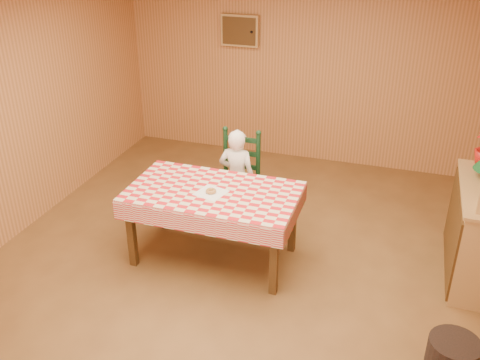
{
  "coord_description": "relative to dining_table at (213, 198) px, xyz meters",
  "views": [
    {
      "loc": [
        1.38,
        -4.0,
        3.17
      ],
      "look_at": [
        0.0,
        0.2,
        0.95
      ],
      "focal_mm": 40.0,
      "sensor_mm": 36.0,
      "label": 1
    }
  ],
  "objects": [
    {
      "name": "dining_table",
      "position": [
        0.0,
        0.0,
        0.0
      ],
      "size": [
        1.66,
        0.96,
        0.77
      ],
      "color": "#492E13",
      "rests_on": "ground"
    },
    {
      "name": "napkin",
      "position": [
        0.0,
        -0.05,
        0.08
      ],
      "size": [
        0.32,
        0.32,
        0.0
      ],
      "primitive_type": "cube",
      "rotation": [
        0.0,
        0.0,
        -0.26
      ],
      "color": "white",
      "rests_on": "dining_table"
    },
    {
      "name": "seated_child",
      "position": [
        0.0,
        0.73,
        -0.13
      ],
      "size": [
        0.41,
        0.27,
        1.12
      ],
      "primitive_type": "imported",
      "rotation": [
        0.0,
        0.0,
        3.14
      ],
      "color": "white",
      "rests_on": "ground"
    },
    {
      "name": "ladder_chair",
      "position": [
        0.0,
        0.79,
        -0.18
      ],
      "size": [
        0.44,
        0.4,
        1.08
      ],
      "color": "black",
      "rests_on": "ground"
    },
    {
      "name": "ground",
      "position": [
        0.29,
        -0.24,
        -0.69
      ],
      "size": [
        6.0,
        6.0,
        0.0
      ],
      "primitive_type": "plane",
      "color": "brown",
      "rests_on": "ground"
    },
    {
      "name": "donut",
      "position": [
        0.0,
        -0.05,
        0.1
      ],
      "size": [
        0.11,
        0.11,
        0.03
      ],
      "primitive_type": "torus",
      "rotation": [
        0.0,
        0.0,
        0.11
      ],
      "color": "#B37E40",
      "rests_on": "napkin"
    },
    {
      "name": "cabin_walls",
      "position": [
        0.29,
        0.29,
        1.14
      ],
      "size": [
        5.1,
        6.05,
        2.65
      ],
      "color": "#BA7943",
      "rests_on": "ground"
    }
  ]
}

